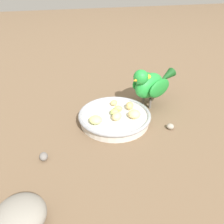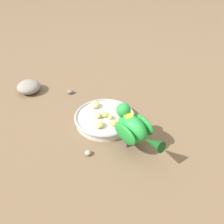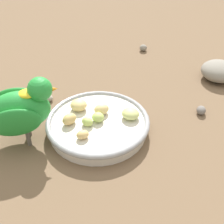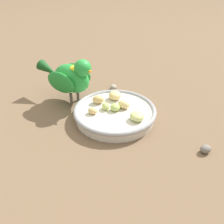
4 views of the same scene
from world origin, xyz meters
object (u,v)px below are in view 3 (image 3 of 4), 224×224
Objects in this scene: apple_piece_2 at (69,120)px; apple_piece_6 at (83,135)px; apple_piece_4 at (87,122)px; parrot at (17,109)px; apple_piece_0 at (98,117)px; feeding_bowl at (98,124)px; apple_piece_5 at (102,109)px; pebble_1 at (143,48)px; apple_piece_1 at (79,105)px; apple_piece_3 at (131,114)px; rock_large at (219,71)px; pebble_2 at (201,110)px; pebble_0 at (49,98)px.

apple_piece_2 reaches higher than apple_piece_6.
apple_piece_4 is 0.13× the size of parrot.
apple_piece_2 is at bearing -152.63° from apple_piece_0.
apple_piece_5 reaches higher than feeding_bowl.
apple_piece_0 is 0.40m from pebble_1.
apple_piece_6 is (0.00, -0.04, -0.00)m from apple_piece_4.
apple_piece_1 is at bearing 153.55° from apple_piece_0.
apple_piece_3 is 0.32m from rock_large.
apple_piece_3 is 0.17m from pebble_2.
parrot is (-0.12, -0.05, 0.05)m from apple_piece_4.
apple_piece_0 is 0.06m from apple_piece_1.
feeding_bowl reaches higher than pebble_1.
parrot is at bearing -136.13° from rock_large.
apple_piece_2 is 1.47× the size of pebble_0.
parrot is (-0.08, -0.04, 0.04)m from apple_piece_2.
apple_piece_1 is at bearing 128.94° from apple_piece_4.
apple_piece_1 is (-0.05, 0.03, 0.00)m from apple_piece_0.
apple_piece_0 is 0.03m from apple_piece_5.
apple_piece_2 is at bearing -152.50° from feeding_bowl.
apple_piece_3 is (0.06, 0.03, 0.00)m from apple_piece_0.
apple_piece_2 is 1.29× the size of apple_piece_6.
apple_piece_0 is 1.08× the size of pebble_1.
apple_piece_6 reaches higher than pebble_1.
apple_piece_6 is 1.15× the size of pebble_0.
apple_piece_1 is at bearing -138.27° from rock_large.
apple_piece_0 is 1.02× the size of apple_piece_4.
pebble_0 is (-0.14, 0.13, -0.03)m from apple_piece_6.
pebble_1 is (0.02, 0.38, -0.03)m from apple_piece_5.
apple_piece_0 is at bearing -26.45° from apple_piece_1.
feeding_bowl reaches higher than pebble_2.
apple_piece_4 is 0.40m from rock_large.
apple_piece_3 is at bearing 25.23° from feeding_bowl.
pebble_0 is at bearing 169.34° from apple_piece_3.
rock_large is (0.24, 0.29, -0.01)m from apple_piece_0.
pebble_1 is at bearing 123.65° from pebble_2.
pebble_2 is (0.20, 0.12, -0.03)m from apple_piece_0.
apple_piece_3 is 1.50× the size of apple_piece_4.
pebble_2 is at bearing 32.38° from apple_piece_3.
apple_piece_5 is 0.17× the size of parrot.
rock_large reaches higher than apple_piece_2.
apple_piece_3 is 0.39× the size of rock_large.
pebble_0 is at bearing 155.16° from feeding_bowl.
apple_piece_4 is 0.96× the size of pebble_2.
apple_piece_1 is 0.11m from apple_piece_3.
apple_piece_5 is at bearing -155.42° from pebble_2.
apple_piece_3 is at bearing 31.57° from apple_piece_4.
apple_piece_6 is (0.04, -0.03, -0.00)m from apple_piece_2.
apple_piece_5 reaches higher than apple_piece_0.
feeding_bowl is at bearing -166.33° from apple_piece_0.
apple_piece_5 reaches higher than apple_piece_3.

